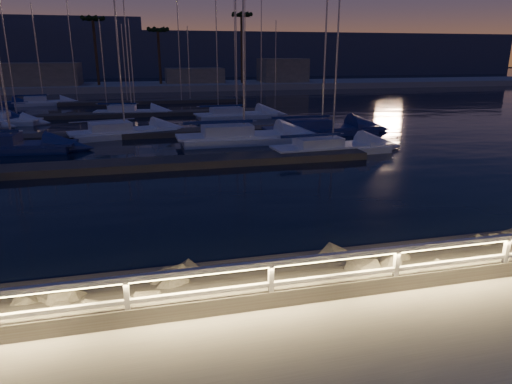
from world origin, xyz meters
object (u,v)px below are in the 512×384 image
sailboat_f (9,145)px  sailboat_d (329,147)px  sailboat_e (2,120)px  sailboat_k (130,112)px  sailboat_c (241,136)px  sailboat_h (319,128)px  sailboat_g (122,131)px  sailboat_n (42,102)px  sailboat_l (235,114)px  guard_rail (222,278)px

sailboat_f → sailboat_d: bearing=-8.4°
sailboat_e → sailboat_k: sailboat_k is taller
sailboat_e → sailboat_c: bearing=-23.7°
sailboat_f → sailboat_h: 21.20m
sailboat_c → sailboat_f: (-14.60, 0.39, -0.04)m
sailboat_e → sailboat_k: size_ratio=0.86×
sailboat_d → sailboat_f: size_ratio=1.01×
sailboat_d → sailboat_k: sailboat_d is taller
sailboat_c → sailboat_g: 9.11m
sailboat_c → sailboat_k: bearing=113.6°
sailboat_d → sailboat_n: bearing=119.7°
sailboat_h → sailboat_f: bearing=-176.6°
sailboat_f → sailboat_n: size_ratio=1.11×
sailboat_f → sailboat_k: size_ratio=1.05×
sailboat_d → sailboat_n: size_ratio=1.12×
sailboat_g → sailboat_l: 12.78m
sailboat_k → sailboat_l: 10.72m
sailboat_e → sailboat_f: sailboat_f is taller
guard_rail → sailboat_c: 22.45m
sailboat_e → sailboat_g: size_ratio=0.78×
sailboat_l → sailboat_k: bearing=150.1°
sailboat_f → sailboat_n: 28.92m
sailboat_g → sailboat_n: bearing=97.6°
guard_rail → sailboat_e: bearing=110.6°
sailboat_d → sailboat_e: bearing=138.1°
sailboat_h → sailboat_g: bearing=169.7°
sailboat_e → sailboat_n: (0.28, 16.02, 0.00)m
sailboat_n → sailboat_h: bearing=-57.3°
sailboat_f → sailboat_k: sailboat_f is taller
sailboat_e → sailboat_l: size_ratio=0.77×
sailboat_c → sailboat_e: size_ratio=1.50×
sailboat_e → sailboat_f: 13.21m
sailboat_c → sailboat_f: sailboat_c is taller
sailboat_d → guard_rail: bearing=-123.3°
sailboat_e → guard_rail: bearing=-57.4°
sailboat_g → sailboat_k: sailboat_g is taller
sailboat_f → sailboat_g: sailboat_g is taller
sailboat_c → sailboat_g: sailboat_c is taller
sailboat_c → sailboat_f: size_ratio=1.22×
guard_rail → sailboat_l: (7.13, 34.15, -0.97)m
sailboat_g → sailboat_h: sailboat_h is taller
sailboat_f → sailboat_l: size_ratio=0.94×
sailboat_e → sailboat_f: size_ratio=0.82×
sailboat_e → sailboat_h: bearing=-12.0°
sailboat_d → sailboat_h: (1.94, 6.68, 0.04)m
sailboat_e → sailboat_n: size_ratio=0.91×
sailboat_l → sailboat_h: bearing=-70.9°
sailboat_e → sailboat_g: sailboat_g is taller
sailboat_e → sailboat_h: (24.73, -11.05, 0.04)m
sailboat_g → sailboat_n: (-9.95, 24.71, -0.02)m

